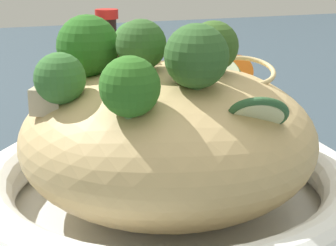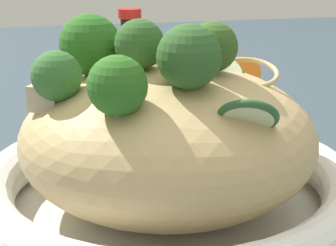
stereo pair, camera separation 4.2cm
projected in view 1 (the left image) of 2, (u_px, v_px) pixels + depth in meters
ground_plane at (168, 220)px, 0.45m from camera, size 3.00×3.00×0.00m
serving_bowl at (168, 190)px, 0.44m from camera, size 0.33×0.33×0.05m
noodle_heap at (168, 137)px, 0.43m from camera, size 0.24×0.24×0.12m
broccoli_florets at (135, 56)px, 0.39m from camera, size 0.17×0.18×0.07m
carrot_coins at (214, 65)px, 0.46m from camera, size 0.07×0.05×0.04m
zucchini_slices at (238, 89)px, 0.38m from camera, size 0.07×0.14×0.05m
chicken_chunks at (113, 64)px, 0.43m from camera, size 0.12×0.09×0.04m
soy_sauce_bottle at (109, 77)px, 0.70m from camera, size 0.06×0.06×0.16m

